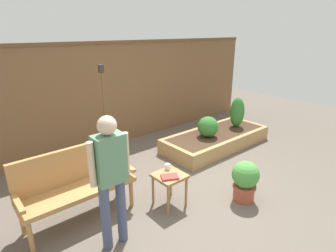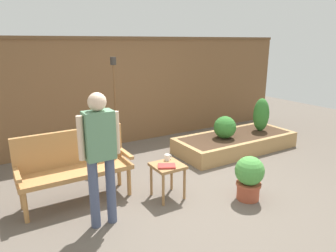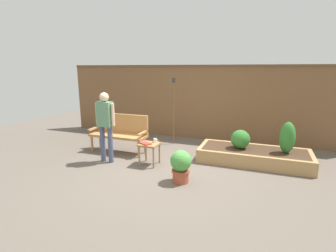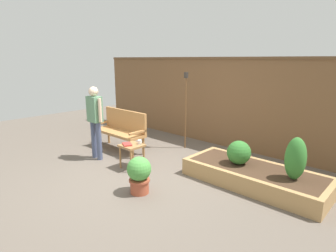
{
  "view_description": "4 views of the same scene",
  "coord_description": "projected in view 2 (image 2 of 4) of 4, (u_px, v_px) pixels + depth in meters",
  "views": [
    {
      "loc": [
        -2.56,
        -2.46,
        2.36
      ],
      "look_at": [
        0.28,
        0.91,
        0.81
      ],
      "focal_mm": 29.37,
      "sensor_mm": 36.0,
      "label": 1
    },
    {
      "loc": [
        -2.37,
        -3.22,
        2.08
      ],
      "look_at": [
        0.12,
        0.92,
        0.74
      ],
      "focal_mm": 32.99,
      "sensor_mm": 36.0,
      "label": 2
    },
    {
      "loc": [
        1.87,
        -4.79,
        2.07
      ],
      "look_at": [
        -0.15,
        0.57,
        0.78
      ],
      "focal_mm": 27.67,
      "sensor_mm": 36.0,
      "label": 3
    },
    {
      "loc": [
        3.68,
        -3.25,
        2.12
      ],
      "look_at": [
        0.03,
        0.67,
        0.82
      ],
      "focal_mm": 29.86,
      "sensor_mm": 36.0,
      "label": 4
    }
  ],
  "objects": [
    {
      "name": "ground_plane",
      "position": [
        194.0,
        192.0,
        4.39
      ],
      "size": [
        14.0,
        14.0,
        0.0
      ],
      "primitive_type": "plane",
      "color": "#60564C"
    },
    {
      "name": "side_table",
      "position": [
        168.0,
        170.0,
        4.15
      ],
      "size": [
        0.4,
        0.4,
        0.48
      ],
      "color": "#9E7042",
      "rests_on": "ground_plane"
    },
    {
      "name": "garden_bench",
      "position": [
        74.0,
        161.0,
        4.07
      ],
      "size": [
        1.44,
        0.48,
        0.94
      ],
      "color": "#B77F47",
      "rests_on": "ground_plane"
    },
    {
      "name": "shrub_far_corner",
      "position": [
        261.0,
        115.0,
        6.23
      ],
      "size": [
        0.31,
        0.31,
        0.67
      ],
      "color": "brown",
      "rests_on": "raised_planter_bed"
    },
    {
      "name": "tiki_torch",
      "position": [
        115.0,
        92.0,
        5.31
      ],
      "size": [
        0.1,
        0.1,
        1.82
      ],
      "color": "brown",
      "rests_on": "ground_plane"
    },
    {
      "name": "cup_on_table",
      "position": [
        168.0,
        157.0,
        4.27
      ],
      "size": [
        0.11,
        0.08,
        0.08
      ],
      "color": "white",
      "rests_on": "side_table"
    },
    {
      "name": "shrub_near_bench",
      "position": [
        225.0,
        127.0,
        5.79
      ],
      "size": [
        0.42,
        0.42,
        0.42
      ],
      "color": "brown",
      "rests_on": "raised_planter_bed"
    },
    {
      "name": "raised_planter_bed",
      "position": [
        235.0,
        142.0,
        6.06
      ],
      "size": [
        2.4,
        1.0,
        0.3
      ],
      "color": "#AD8451",
      "rests_on": "ground_plane"
    },
    {
      "name": "potted_boxwood",
      "position": [
        249.0,
        176.0,
        4.12
      ],
      "size": [
        0.39,
        0.39,
        0.61
      ],
      "color": "#A84C33",
      "rests_on": "ground_plane"
    },
    {
      "name": "person_by_bench",
      "position": [
        100.0,
        149.0,
        3.39
      ],
      "size": [
        0.47,
        0.2,
        1.56
      ],
      "color": "#475170",
      "rests_on": "ground_plane"
    },
    {
      "name": "fence_back",
      "position": [
        120.0,
        91.0,
        6.24
      ],
      "size": [
        8.4,
        0.14,
        2.16
      ],
      "color": "brown",
      "rests_on": "ground_plane"
    },
    {
      "name": "book_on_table",
      "position": [
        167.0,
        166.0,
        4.04
      ],
      "size": [
        0.27,
        0.24,
        0.03
      ],
      "primitive_type": "cube",
      "rotation": [
        0.0,
        0.0,
        -0.48
      ],
      "color": "#B2332D",
      "rests_on": "side_table"
    }
  ]
}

